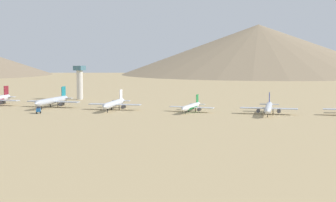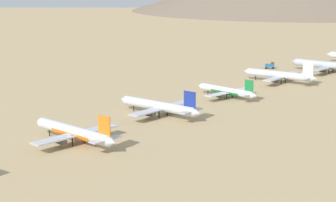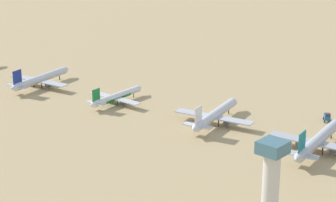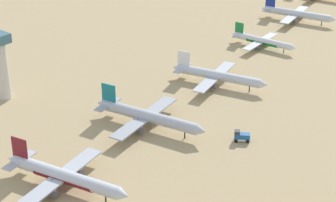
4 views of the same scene
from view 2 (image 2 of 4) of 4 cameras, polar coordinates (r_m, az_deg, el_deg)
ground_plane at (r=302.64m, az=10.74°, el=1.63°), size 2221.58×2221.58×0.00m
parked_jet_3 at (r=342.73m, az=15.23°, el=3.37°), size 44.46×36.35×12.85m
parked_jet_4 at (r=305.25m, az=10.81°, el=2.48°), size 40.90×33.57×11.90m
parked_jet_5 at (r=263.90m, az=5.72°, el=0.98°), size 34.01×27.63×9.81m
parked_jet_6 at (r=228.55m, az=-0.85°, el=-0.52°), size 40.61×33.22×11.75m
parked_jet_7 at (r=194.00m, az=-9.09°, el=-2.99°), size 40.67×33.16×11.73m
service_truck at (r=350.96m, az=9.89°, el=3.44°), size 5.67×5.03×3.90m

